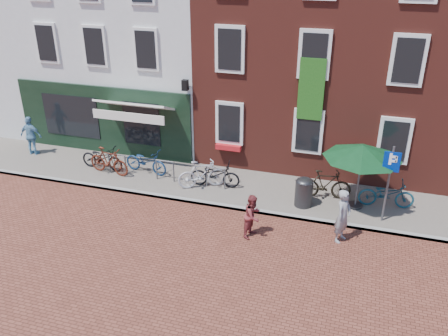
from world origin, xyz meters
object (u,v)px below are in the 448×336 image
(bicycle_0, at_px, (102,158))
(bicycle_1, at_px, (109,161))
(cafe_person, at_px, (31,136))
(bicycle_4, at_px, (215,174))
(parking_sign, at_px, (390,173))
(parasol, at_px, (363,149))
(litter_bin, at_px, (304,190))
(bicycle_2, at_px, (146,161))
(bicycle_3, at_px, (202,174))
(boy, at_px, (253,216))
(woman, at_px, (343,216))
(bicycle_5, at_px, (325,184))
(bicycle_6, at_px, (386,194))

(bicycle_0, bearing_deg, bicycle_1, -118.10)
(cafe_person, relative_size, bicycle_4, 0.91)
(parking_sign, distance_m, bicycle_4, 6.07)
(bicycle_1, bearing_deg, parasol, -80.10)
(bicycle_4, bearing_deg, litter_bin, -104.02)
(bicycle_2, bearing_deg, bicycle_3, -92.88)
(boy, relative_size, bicycle_1, 0.79)
(woman, distance_m, bicycle_4, 5.14)
(woman, xyz_separation_m, bicycle_5, (-0.74, 2.34, -0.22))
(parasol, distance_m, bicycle_0, 9.89)
(parking_sign, bearing_deg, bicycle_3, 175.79)
(parasol, distance_m, bicycle_3, 5.69)
(litter_bin, distance_m, parking_sign, 2.84)
(woman, bearing_deg, bicycle_0, 100.76)
(boy, relative_size, bicycle_2, 0.76)
(bicycle_1, height_order, bicycle_2, bicycle_1)
(parking_sign, height_order, bicycle_2, parking_sign)
(bicycle_0, xyz_separation_m, bicycle_6, (10.72, 0.21, 0.00))
(bicycle_1, xyz_separation_m, bicycle_4, (4.26, 0.20, -0.05))
(parasol, bearing_deg, bicycle_2, 177.76)
(boy, bearing_deg, cafe_person, 90.45)
(woman, height_order, bicycle_2, woman)
(bicycle_3, relative_size, bicycle_6, 0.97)
(woman, height_order, bicycle_3, woman)
(woman, xyz_separation_m, cafe_person, (-13.00, 2.59, 0.08))
(woman, height_order, boy, woman)
(bicycle_5, bearing_deg, bicycle_3, 85.87)
(woman, bearing_deg, bicycle_5, 41.16)
(woman, bearing_deg, bicycle_4, 89.99)
(parasol, relative_size, cafe_person, 1.53)
(bicycle_3, xyz_separation_m, bicycle_5, (4.39, 0.50, 0.00))
(bicycle_0, distance_m, bicycle_1, 0.55)
(bicycle_3, height_order, bicycle_6, bicycle_3)
(bicycle_1, bearing_deg, bicycle_3, -81.51)
(parking_sign, distance_m, bicycle_1, 10.24)
(cafe_person, distance_m, bicycle_3, 7.91)
(parasol, bearing_deg, litter_bin, -165.71)
(woman, bearing_deg, boy, 125.00)
(cafe_person, distance_m, bicycle_2, 5.40)
(bicycle_1, relative_size, bicycle_6, 0.97)
(bicycle_1, xyz_separation_m, bicycle_5, (8.22, 0.48, 0.00))
(parking_sign, height_order, bicycle_1, parking_sign)
(parasol, bearing_deg, bicycle_4, 179.97)
(cafe_person, relative_size, bicycle_3, 0.94)
(cafe_person, xyz_separation_m, bicycle_1, (4.05, -0.73, -0.30))
(woman, height_order, cafe_person, cafe_person)
(parking_sign, relative_size, bicycle_3, 1.46)
(boy, distance_m, bicycle_1, 6.76)
(boy, bearing_deg, bicycle_4, 55.80)
(woman, bearing_deg, bicycle_1, 101.89)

